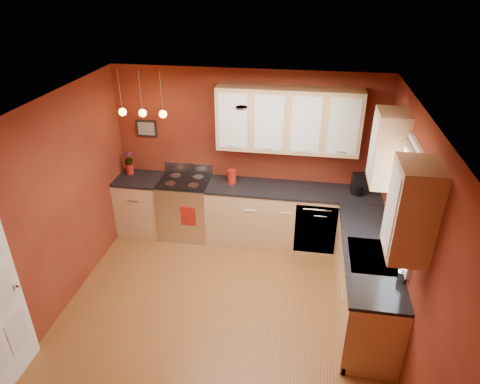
% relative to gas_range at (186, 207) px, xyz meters
% --- Properties ---
extents(floor, '(4.20, 4.20, 0.00)m').
position_rel_gas_range_xyz_m(floor, '(0.92, -1.80, -0.48)').
color(floor, brown).
rests_on(floor, ground).
extents(ceiling, '(4.00, 4.20, 0.02)m').
position_rel_gas_range_xyz_m(ceiling, '(0.92, -1.80, 2.12)').
color(ceiling, silver).
rests_on(ceiling, wall_back).
extents(wall_back, '(4.00, 0.02, 2.60)m').
position_rel_gas_range_xyz_m(wall_back, '(0.92, 0.30, 0.82)').
color(wall_back, maroon).
rests_on(wall_back, floor).
extents(wall_left, '(0.02, 4.20, 2.60)m').
position_rel_gas_range_xyz_m(wall_left, '(-1.08, -1.80, 0.82)').
color(wall_left, maroon).
rests_on(wall_left, floor).
extents(wall_right, '(0.02, 4.20, 2.60)m').
position_rel_gas_range_xyz_m(wall_right, '(2.92, -1.80, 0.82)').
color(wall_right, maroon).
rests_on(wall_right, floor).
extents(base_cabinets_back_left, '(0.70, 0.60, 0.90)m').
position_rel_gas_range_xyz_m(base_cabinets_back_left, '(-0.73, -0.00, -0.03)').
color(base_cabinets_back_left, tan).
rests_on(base_cabinets_back_left, floor).
extents(base_cabinets_back_right, '(2.54, 0.60, 0.90)m').
position_rel_gas_range_xyz_m(base_cabinets_back_right, '(1.65, -0.00, -0.03)').
color(base_cabinets_back_right, tan).
rests_on(base_cabinets_back_right, floor).
extents(base_cabinets_right, '(0.60, 2.10, 0.90)m').
position_rel_gas_range_xyz_m(base_cabinets_right, '(2.62, -1.35, -0.03)').
color(base_cabinets_right, tan).
rests_on(base_cabinets_right, floor).
extents(counter_back_left, '(0.70, 0.62, 0.04)m').
position_rel_gas_range_xyz_m(counter_back_left, '(-0.73, -0.00, 0.44)').
color(counter_back_left, black).
rests_on(counter_back_left, base_cabinets_back_left).
extents(counter_back_right, '(2.54, 0.62, 0.04)m').
position_rel_gas_range_xyz_m(counter_back_right, '(1.65, -0.00, 0.44)').
color(counter_back_right, black).
rests_on(counter_back_right, base_cabinets_back_right).
extents(counter_right, '(0.62, 2.10, 0.04)m').
position_rel_gas_range_xyz_m(counter_right, '(2.62, -1.35, 0.44)').
color(counter_right, black).
rests_on(counter_right, base_cabinets_right).
extents(gas_range, '(0.76, 0.64, 1.11)m').
position_rel_gas_range_xyz_m(gas_range, '(0.00, 0.00, 0.00)').
color(gas_range, silver).
rests_on(gas_range, floor).
extents(dishwasher_front, '(0.60, 0.02, 0.80)m').
position_rel_gas_range_xyz_m(dishwasher_front, '(2.02, -0.29, -0.03)').
color(dishwasher_front, silver).
rests_on(dishwasher_front, base_cabinets_back_right).
extents(sink, '(0.50, 0.70, 0.33)m').
position_rel_gas_range_xyz_m(sink, '(2.62, -1.50, 0.43)').
color(sink, gray).
rests_on(sink, counter_right).
extents(window, '(0.06, 1.02, 1.22)m').
position_rel_gas_range_xyz_m(window, '(2.89, -1.50, 1.21)').
color(window, white).
rests_on(window, wall_right).
extents(upper_cabinets_back, '(2.00, 0.35, 0.90)m').
position_rel_gas_range_xyz_m(upper_cabinets_back, '(1.52, 0.12, 1.47)').
color(upper_cabinets_back, tan).
rests_on(upper_cabinets_back, wall_back).
extents(upper_cabinets_right, '(0.35, 1.95, 0.90)m').
position_rel_gas_range_xyz_m(upper_cabinets_right, '(2.75, -1.48, 1.47)').
color(upper_cabinets_right, tan).
rests_on(upper_cabinets_right, wall_right).
extents(wall_picture, '(0.32, 0.03, 0.26)m').
position_rel_gas_range_xyz_m(wall_picture, '(-0.63, 0.28, 1.17)').
color(wall_picture, black).
rests_on(wall_picture, wall_back).
extents(pendant_lights, '(0.71, 0.11, 0.66)m').
position_rel_gas_range_xyz_m(pendant_lights, '(-0.53, -0.05, 1.53)').
color(pendant_lights, gray).
rests_on(pendant_lights, ceiling).
extents(red_canister, '(0.14, 0.14, 0.21)m').
position_rel_gas_range_xyz_m(red_canister, '(0.73, 0.05, 0.57)').
color(red_canister, maroon).
rests_on(red_canister, counter_back_right).
extents(red_vase, '(0.11, 0.11, 0.17)m').
position_rel_gas_range_xyz_m(red_vase, '(-0.91, 0.11, 0.54)').
color(red_vase, maroon).
rests_on(red_vase, counter_back_left).
extents(flowers, '(0.14, 0.14, 0.23)m').
position_rel_gas_range_xyz_m(flowers, '(-0.91, 0.11, 0.72)').
color(flowers, maroon).
rests_on(flowers, red_vase).
extents(coffee_maker, '(0.23, 0.22, 0.30)m').
position_rel_gas_range_xyz_m(coffee_maker, '(2.59, 0.01, 0.60)').
color(coffee_maker, black).
rests_on(coffee_maker, counter_back_right).
extents(soap_pump, '(0.09, 0.09, 0.17)m').
position_rel_gas_range_xyz_m(soap_pump, '(2.87, -1.89, 0.54)').
color(soap_pump, silver).
rests_on(soap_pump, counter_right).
extents(dish_towel, '(0.23, 0.02, 0.31)m').
position_rel_gas_range_xyz_m(dish_towel, '(0.12, -0.33, 0.04)').
color(dish_towel, maroon).
rests_on(dish_towel, gas_range).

